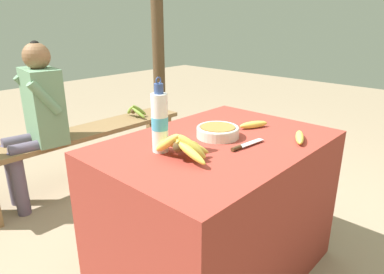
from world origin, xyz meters
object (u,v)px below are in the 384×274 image
object	(u,v)px
serving_bowl	(218,131)
loose_banana_side	(254,125)
banana_bunch_ripe	(183,145)
water_bottle	(160,122)
loose_banana_front	(300,137)
banana_bunch_green	(136,111)
support_post_far	(157,20)
seated_vendor	(38,113)
wooden_bench	(86,138)
knife	(243,146)

from	to	relation	value
serving_bowl	loose_banana_side	bearing A→B (deg)	-11.68
banana_bunch_ripe	water_bottle	bearing A→B (deg)	92.84
loose_banana_front	banana_bunch_green	distance (m)	1.76
serving_bowl	banana_bunch_green	distance (m)	1.52
water_bottle	support_post_far	size ratio (longest dim) A/B	0.13
loose_banana_front	seated_vendor	xyz separation A→B (m)	(-0.51, 1.68, -0.09)
loose_banana_side	banana_bunch_green	size ratio (longest dim) A/B	0.66
water_bottle	wooden_bench	size ratio (longest dim) A/B	0.19
wooden_bench	seated_vendor	world-z (taller)	seated_vendor
loose_banana_side	knife	xyz separation A→B (m)	(-0.28, -0.13, -0.01)
serving_bowl	loose_banana_side	xyz separation A→B (m)	(0.24, -0.05, -0.01)
serving_bowl	support_post_far	world-z (taller)	support_post_far
seated_vendor	support_post_far	distance (m)	1.66
water_bottle	wooden_bench	distance (m)	1.46
serving_bowl	loose_banana_side	distance (m)	0.25
loose_banana_side	wooden_bench	bearing A→B (deg)	96.82
knife	support_post_far	bearing A→B (deg)	62.95
water_bottle	knife	bearing A→B (deg)	-41.58
water_bottle	knife	size ratio (longest dim) A/B	1.56
knife	wooden_bench	world-z (taller)	knife
water_bottle	support_post_far	world-z (taller)	support_post_far
water_bottle	banana_bunch_ripe	bearing A→B (deg)	-87.16
serving_bowl	loose_banana_side	size ratio (longest dim) A/B	1.25
serving_bowl	wooden_bench	distance (m)	1.44
knife	support_post_far	size ratio (longest dim) A/B	0.08
serving_bowl	water_bottle	world-z (taller)	water_bottle
loose_banana_front	support_post_far	world-z (taller)	support_post_far
support_post_far	loose_banana_front	bearing A→B (deg)	-115.19
banana_bunch_ripe	serving_bowl	distance (m)	0.32
banana_bunch_green	loose_banana_front	bearing A→B (deg)	-101.76
wooden_bench	serving_bowl	bearing A→B (deg)	-92.85
serving_bowl	wooden_bench	bearing A→B (deg)	87.15
seated_vendor	banana_bunch_green	size ratio (longest dim) A/B	4.57
wooden_bench	seated_vendor	size ratio (longest dim) A/B	1.50
serving_bowl	seated_vendor	xyz separation A→B (m)	(-0.29, 1.36, -0.11)
serving_bowl	support_post_far	xyz separation A→B (m)	(1.20, 1.75, 0.50)
loose_banana_front	banana_bunch_green	xyz separation A→B (m)	(0.36, 1.71, -0.25)
loose_banana_front	banana_bunch_green	size ratio (longest dim) A/B	0.69
support_post_far	water_bottle	bearing A→B (deg)	-131.88
loose_banana_side	wooden_bench	size ratio (longest dim) A/B	0.10
wooden_bench	support_post_far	xyz separation A→B (m)	(1.13, 0.37, 0.89)
wooden_bench	water_bottle	bearing A→B (deg)	-106.26
banana_bunch_ripe	loose_banana_side	world-z (taller)	banana_bunch_ripe
banana_bunch_ripe	support_post_far	xyz separation A→B (m)	(1.51, 1.82, 0.47)
water_bottle	banana_bunch_green	distance (m)	1.63
banana_bunch_ripe	knife	bearing A→B (deg)	-22.68
water_bottle	loose_banana_side	size ratio (longest dim) A/B	1.96
serving_bowl	wooden_bench	size ratio (longest dim) A/B	0.12
water_bottle	support_post_far	xyz separation A→B (m)	(1.51, 1.69, 0.40)
serving_bowl	knife	size ratio (longest dim) A/B	1.00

